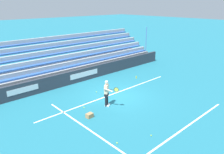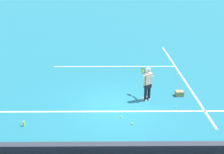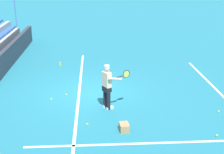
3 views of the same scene
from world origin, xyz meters
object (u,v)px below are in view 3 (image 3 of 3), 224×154
object	(u,v)px
tennis_ball_near_player	(87,124)
water_bottle	(60,64)
tennis_player	(107,86)
tennis_ball_toward_net	(219,111)
tennis_ball_by_box	(66,95)
ball_box_cardboard	(124,127)
tennis_ball_stray_back	(217,135)
tennis_ball_midcourt	(51,99)

from	to	relation	value
tennis_ball_near_player	water_bottle	distance (m)	6.96
tennis_player	tennis_ball_toward_net	world-z (taller)	tennis_player
tennis_ball_by_box	water_bottle	xyz separation A→B (m)	(-4.14, -0.64, 0.08)
tennis_ball_near_player	water_bottle	size ratio (longest dim) A/B	0.30
tennis_ball_toward_net	ball_box_cardboard	bearing A→B (deg)	-72.11
tennis_ball_near_player	water_bottle	world-z (taller)	water_bottle
ball_box_cardboard	tennis_ball_stray_back	xyz separation A→B (m)	(0.54, 2.90, -0.10)
tennis_ball_by_box	tennis_ball_toward_net	size ratio (longest dim) A/B	1.00
tennis_ball_by_box	tennis_ball_stray_back	bearing A→B (deg)	54.09
ball_box_cardboard	tennis_player	bearing A→B (deg)	-165.36
tennis_ball_by_box	water_bottle	distance (m)	4.19
ball_box_cardboard	water_bottle	size ratio (longest dim) A/B	1.82
tennis_ball_stray_back	tennis_ball_near_player	size ratio (longest dim) A/B	1.00
tennis_ball_toward_net	water_bottle	xyz separation A→B (m)	(-6.09, -6.41, 0.08)
tennis_player	ball_box_cardboard	bearing A→B (deg)	14.64
tennis_ball_midcourt	water_bottle	size ratio (longest dim) A/B	0.30
ball_box_cardboard	tennis_ball_toward_net	distance (m)	3.81
tennis_ball_midcourt	water_bottle	xyz separation A→B (m)	(-4.59, -0.09, 0.08)
tennis_ball_stray_back	tennis_ball_toward_net	size ratio (longest dim) A/B	1.00
tennis_ball_toward_net	tennis_ball_midcourt	bearing A→B (deg)	-103.31
tennis_player	tennis_ball_toward_net	distance (m)	4.22
tennis_ball_stray_back	ball_box_cardboard	bearing A→B (deg)	-100.45
tennis_ball_toward_net	water_bottle	distance (m)	8.84
tennis_player	tennis_ball_near_player	distance (m)	1.73
ball_box_cardboard	tennis_ball_by_box	world-z (taller)	ball_box_cardboard
tennis_ball_toward_net	water_bottle	size ratio (longest dim) A/B	0.30
tennis_ball_midcourt	tennis_ball_near_player	xyz separation A→B (m)	(2.19, 1.48, 0.00)
tennis_ball_stray_back	water_bottle	distance (m)	9.65
tennis_ball_by_box	ball_box_cardboard	bearing A→B (deg)	34.45
tennis_ball_by_box	water_bottle	bearing A→B (deg)	-171.16
tennis_ball_stray_back	tennis_ball_near_player	xyz separation A→B (m)	(-1.01, -4.13, 0.00)
ball_box_cardboard	tennis_ball_near_player	size ratio (longest dim) A/B	6.06
tennis_player	water_bottle	bearing A→B (deg)	-157.10
tennis_ball_near_player	tennis_ball_by_box	bearing A→B (deg)	-160.89
tennis_ball_by_box	tennis_ball_toward_net	bearing A→B (deg)	71.36
tennis_player	tennis_ball_by_box	world-z (taller)	tennis_player
ball_box_cardboard	tennis_ball_toward_net	world-z (taller)	ball_box_cardboard
tennis_ball_by_box	tennis_ball_stray_back	size ratio (longest dim) A/B	1.00
tennis_ball_by_box	tennis_player	bearing A→B (deg)	51.16
tennis_player	tennis_ball_stray_back	bearing A→B (deg)	55.63
tennis_player	tennis_ball_by_box	xyz separation A→B (m)	(-1.35, -1.68, -0.86)
water_bottle	tennis_ball_toward_net	bearing A→B (deg)	46.47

